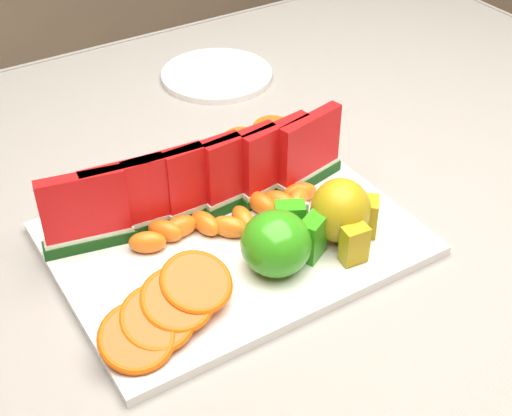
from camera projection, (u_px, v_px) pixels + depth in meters
The scene contains 10 objects.
table at pixel (226, 267), 0.95m from camera, with size 1.40×0.90×0.75m.
tablecloth at pixel (225, 232), 0.91m from camera, with size 1.53×1.03×0.20m.
platter at pixel (233, 239), 0.83m from camera, with size 0.40×0.30×0.01m.
apple_cluster at pixel (281, 241), 0.77m from camera, with size 0.11×0.09×0.07m.
pear_cluster at pixel (343, 213), 0.80m from camera, with size 0.09×0.09×0.08m.
side_plate at pixel (217, 75), 1.16m from camera, with size 0.21×0.21×0.01m.
watermelon_row at pixel (204, 181), 0.83m from camera, with size 0.39×0.07×0.10m.
orange_fan_front at pixel (167, 309), 0.70m from camera, with size 0.17×0.11×0.05m.
orange_fan_back at pixel (199, 167), 0.90m from camera, with size 0.33×0.10×0.04m.
tangerine_segments at pixel (232, 216), 0.83m from camera, with size 0.25×0.08×0.03m.
Camera 1 is at (-0.34, -0.62, 1.30)m, focal length 50.00 mm.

